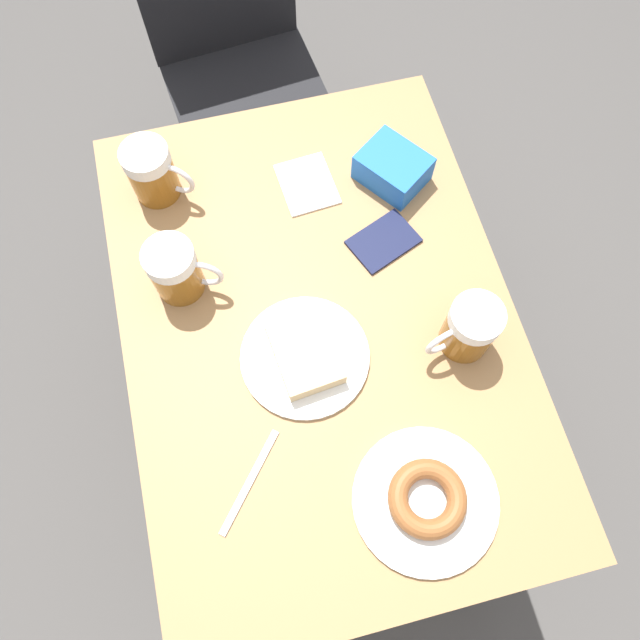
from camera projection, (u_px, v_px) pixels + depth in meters
ground_plane at (320, 415)px, 1.82m from camera, size 8.00×8.00×0.00m
table at (320, 336)px, 1.21m from camera, size 0.72×1.03×0.72m
chair at (233, 47)px, 1.63m from camera, size 0.44×0.44×0.89m
plate_with_cake at (305, 355)px, 1.11m from camera, size 0.23×0.23×0.05m
plate_with_donut at (426, 499)px, 1.02m from camera, size 0.24×0.24×0.04m
beer_mug_left at (176, 270)px, 1.12m from camera, size 0.13×0.09×0.12m
beer_mug_center at (153, 172)px, 1.20m from camera, size 0.12×0.10×0.12m
beer_mug_right at (469, 328)px, 1.08m from camera, size 0.14×0.09×0.12m
napkin_folded at (307, 184)px, 1.26m from camera, size 0.11×0.14×0.00m
fork at (250, 482)px, 1.04m from camera, size 0.13×0.15×0.00m
passport_near_edge at (383, 241)px, 1.21m from camera, size 0.15×0.13×0.01m
blue_pouch at (393, 168)px, 1.24m from camera, size 0.16×0.16×0.07m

